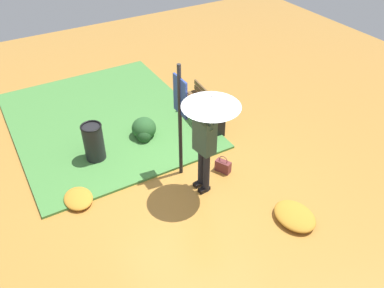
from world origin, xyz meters
TOP-DOWN VIEW (x-y plane):
  - ground_plane at (0.00, 0.00)m, footprint 18.00×18.00m
  - grass_verge at (-2.91, -0.55)m, footprint 4.80×4.00m
  - person_with_umbrella at (0.27, 0.26)m, footprint 0.96×0.96m
  - info_sign_post at (-0.39, 0.11)m, footprint 0.44×0.07m
  - handbag at (-0.01, 0.82)m, footprint 0.33×0.26m
  - park_bench at (-1.65, 1.38)m, footprint 1.40×0.47m
  - trash_bin at (-1.61, -1.20)m, footprint 0.42×0.42m
  - shrub_cluster at (-1.79, -0.04)m, footprint 0.58×0.52m
  - leaf_pile_near_person at (1.66, 1.17)m, footprint 0.78×0.63m
  - leaf_pile_by_bench at (-0.62, -1.88)m, footprint 0.62×0.50m

SIDE VIEW (x-z plane):
  - ground_plane at x=0.00m, z-range 0.00..0.00m
  - grass_verge at x=-2.91m, z-range 0.00..0.05m
  - leaf_pile_by_bench at x=-0.62m, z-range 0.00..0.14m
  - leaf_pile_near_person at x=1.66m, z-range 0.00..0.17m
  - handbag at x=-0.01m, z-range -0.06..0.31m
  - shrub_cluster at x=-1.79m, z-range -0.02..0.46m
  - park_bench at x=-1.65m, z-range 0.03..0.78m
  - trash_bin at x=-1.61m, z-range 0.00..0.84m
  - info_sign_post at x=-0.39m, z-range 0.29..2.59m
  - person_with_umbrella at x=0.27m, z-range 0.53..2.57m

